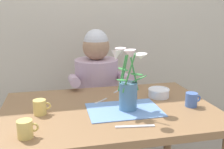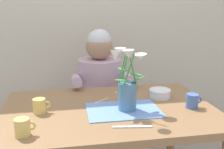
# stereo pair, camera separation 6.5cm
# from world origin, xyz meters

# --- Properties ---
(wood_panel_backdrop) EXTENTS (4.00, 0.10, 2.50)m
(wood_panel_backdrop) POSITION_xyz_m (0.00, 1.05, 1.25)
(wood_panel_backdrop) COLOR beige
(wood_panel_backdrop) RESTS_ON ground_plane
(dining_table) EXTENTS (1.20, 0.80, 0.74)m
(dining_table) POSITION_xyz_m (0.00, 0.00, 0.64)
(dining_table) COLOR olive
(dining_table) RESTS_ON ground_plane
(seated_person) EXTENTS (0.45, 0.47, 1.14)m
(seated_person) POSITION_xyz_m (0.03, 0.62, 0.56)
(seated_person) COLOR #4C4C56
(seated_person) RESTS_ON ground_plane
(striped_placemat) EXTENTS (0.40, 0.28, 0.00)m
(striped_placemat) POSITION_xyz_m (0.07, -0.06, 0.74)
(striped_placemat) COLOR #6B93D1
(striped_placemat) RESTS_ON dining_table
(flower_vase) EXTENTS (0.23, 0.24, 0.35)m
(flower_vase) POSITION_xyz_m (0.09, -0.05, 0.89)
(flower_vase) COLOR teal
(flower_vase) RESTS_ON dining_table
(ceramic_bowl) EXTENTS (0.14, 0.14, 0.06)m
(ceramic_bowl) POSITION_xyz_m (0.35, 0.11, 0.77)
(ceramic_bowl) COLOR white
(ceramic_bowl) RESTS_ON dining_table
(dinner_knife) EXTENTS (0.19, 0.04, 0.00)m
(dinner_knife) POSITION_xyz_m (0.07, -0.27, 0.74)
(dinner_knife) COLOR silver
(dinner_knife) RESTS_ON dining_table
(tea_cup) EXTENTS (0.09, 0.07, 0.08)m
(tea_cup) POSITION_xyz_m (-0.38, -0.01, 0.78)
(tea_cup) COLOR #E5C666
(tea_cup) RESTS_ON dining_table
(ceramic_mug) EXTENTS (0.09, 0.07, 0.08)m
(ceramic_mug) POSITION_xyz_m (0.47, -0.08, 0.78)
(ceramic_mug) COLOR #476BB7
(ceramic_mug) RESTS_ON dining_table
(coffee_cup) EXTENTS (0.09, 0.07, 0.08)m
(coffee_cup) POSITION_xyz_m (-0.43, -0.27, 0.78)
(coffee_cup) COLOR #E5C666
(coffee_cup) RESTS_ON dining_table
(spoon_0) EXTENTS (0.09, 0.10, 0.01)m
(spoon_0) POSITION_xyz_m (0.14, 0.30, 0.74)
(spoon_0) COLOR silver
(spoon_0) RESTS_ON dining_table
(spoon_1) EXTENTS (0.10, 0.09, 0.01)m
(spoon_1) POSITION_xyz_m (-0.04, 0.10, 0.74)
(spoon_1) COLOR silver
(spoon_1) RESTS_ON dining_table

